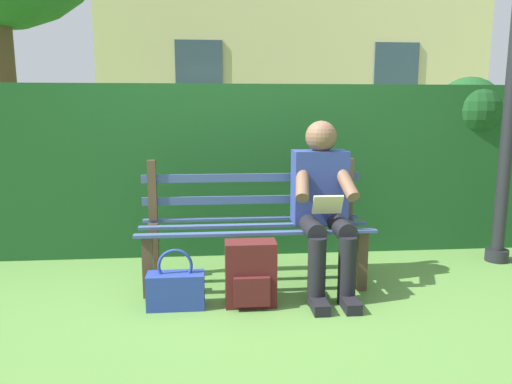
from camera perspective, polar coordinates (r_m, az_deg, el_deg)
The scene contains 7 objects.
ground at distance 3.52m, azimuth -0.15°, elevation -11.02°, with size 60.00×60.00×0.00m, color #517F38.
park_bench at distance 3.45m, azimuth -0.25°, elevation -3.96°, with size 1.63×0.49×0.89m.
person_seated at distance 3.32m, azimuth 8.04°, elevation -1.14°, with size 0.44×0.73×1.18m.
hedge_backdrop at distance 4.39m, azimuth 3.04°, elevation 3.44°, with size 5.81×0.74×1.55m.
building_facade at distance 11.36m, azimuth 3.79°, elevation 21.22°, with size 7.77×3.27×6.98m.
backpack at distance 3.10m, azimuth -0.65°, elevation -9.85°, with size 0.33×0.25×0.42m.
handbag at distance 3.13m, azimuth -9.62°, elevation -11.40°, with size 0.36×0.16×0.39m.
Camera 1 is at (0.28, 3.27, 1.25)m, focal length 33.26 mm.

